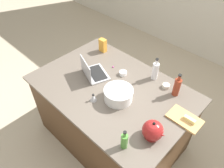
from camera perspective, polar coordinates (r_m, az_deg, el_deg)
ground_plane at (r=2.97m, az=0.00°, el=-13.59°), size 12.00×12.00×0.00m
island_counter at (r=2.60m, az=0.00°, el=-8.08°), size 1.68×1.15×0.90m
laptop at (r=2.40m, az=-5.11°, el=3.13°), size 0.37×0.32×0.22m
mixing_bowl_large at (r=2.11m, az=1.70°, el=-2.72°), size 0.29×0.29×0.13m
bottle_vinegar at (r=2.36m, az=11.40°, el=3.50°), size 0.07×0.07×0.26m
bottle_soy at (r=2.22m, az=16.83°, el=-0.69°), size 0.07×0.07×0.26m
bottle_olive at (r=1.77m, az=3.28°, el=-14.81°), size 0.06×0.06×0.20m
kettle at (r=1.85m, az=10.76°, el=-12.03°), size 0.21×0.18×0.20m
cutting_board at (r=2.09m, az=18.71°, el=-8.73°), size 0.30×0.19×0.02m
butter_stick_left at (r=2.06m, az=19.88°, el=-8.85°), size 0.11×0.04×0.04m
ramekin_small at (r=2.42m, az=2.95°, el=2.91°), size 0.08×0.08×0.04m
ramekin_medium at (r=2.33m, az=14.12°, el=-0.50°), size 0.08×0.08×0.04m
kitchen_timer at (r=2.13m, az=-4.96°, el=-3.60°), size 0.07×0.07×0.08m
candy_bag at (r=2.76m, az=-2.45°, el=10.22°), size 0.09×0.06×0.17m
candy_1 at (r=2.21m, az=-0.92°, el=-2.10°), size 0.01×0.01×0.01m
candy_2 at (r=2.52m, az=0.27°, el=4.56°), size 0.02×0.02×0.02m
candy_3 at (r=2.24m, az=-0.34°, el=-1.40°), size 0.02×0.02×0.02m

